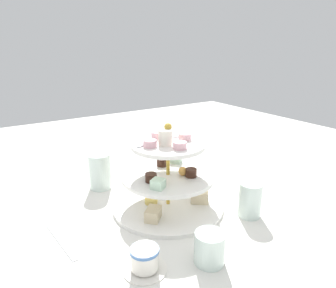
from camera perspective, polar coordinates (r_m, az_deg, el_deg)
The scene contains 8 objects.
ground_plane at distance 0.87m, azimuth 0.00°, elevation -11.61°, with size 2.40×2.40×0.00m, color silver.
tiered_serving_stand at distance 0.84m, azimuth -0.02°, elevation -7.10°, with size 0.31×0.31×0.24m.
water_glass_tall_right at distance 0.98m, azimuth -12.62°, elevation -5.01°, with size 0.07×0.07×0.11m, color silver.
water_glass_short_left at distance 0.67m, azimuth 7.79°, elevation -18.72°, with size 0.06×0.06×0.07m, color silver.
teacup_with_saucer at distance 0.65m, azimuth -4.38°, elevation -20.78°, with size 0.09×0.09×0.05m.
butter_knife_left at distance 1.13m, azimuth 5.03°, elevation -4.45°, with size 0.17×0.01×0.00m, color silver.
butter_knife_right at distance 0.77m, azimuth -19.29°, elevation -16.89°, with size 0.17×0.01×0.00m, color silver.
water_glass_mid_back at distance 0.84m, azimuth 15.10°, elevation -10.04°, with size 0.06×0.06×0.09m, color silver.
Camera 1 is at (0.41, 0.64, 0.43)m, focal length 32.57 mm.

